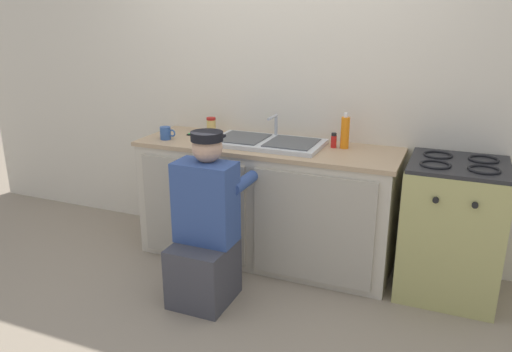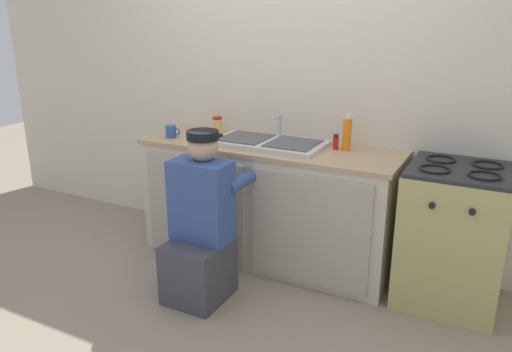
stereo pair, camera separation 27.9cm
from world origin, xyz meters
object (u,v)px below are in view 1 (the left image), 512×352
(plumber_person, at_px, (205,233))
(soap_bottle_orange, at_px, (345,132))
(coffee_mug, at_px, (166,133))
(cell_phone, at_px, (195,133))
(condiment_jar, at_px, (211,126))
(stove_range, at_px, (451,228))
(spice_bottle_red, at_px, (334,141))
(sink_double_basin, at_px, (267,142))

(plumber_person, xyz_separation_m, soap_bottle_orange, (0.68, 0.81, 0.54))
(soap_bottle_orange, xyz_separation_m, coffee_mug, (-1.29, -0.26, -0.07))
(cell_phone, relative_size, condiment_jar, 1.09)
(plumber_person, xyz_separation_m, cell_phone, (-0.50, 0.79, 0.43))
(stove_range, bearing_deg, spice_bottle_red, 172.79)
(plumber_person, relative_size, soap_bottle_orange, 4.42)
(sink_double_basin, bearing_deg, spice_bottle_red, 12.54)
(coffee_mug, relative_size, condiment_jar, 0.98)
(sink_double_basin, height_order, soap_bottle_orange, soap_bottle_orange)
(cell_phone, distance_m, spice_bottle_red, 1.11)
(stove_range, height_order, cell_phone, stove_range)
(sink_double_basin, distance_m, plumber_person, 0.84)
(coffee_mug, xyz_separation_m, condiment_jar, (0.23, 0.30, 0.02))
(cell_phone, height_order, condiment_jar, condiment_jar)
(coffee_mug, bearing_deg, plumber_person, -42.07)
(cell_phone, bearing_deg, stove_range, -2.88)
(coffee_mug, height_order, cell_phone, coffee_mug)
(stove_range, xyz_separation_m, cell_phone, (-1.94, 0.10, 0.44))
(sink_double_basin, distance_m, stove_range, 1.37)
(cell_phone, bearing_deg, plumber_person, -57.73)
(sink_double_basin, relative_size, plumber_person, 0.72)
(spice_bottle_red, bearing_deg, plumber_person, -127.23)
(plumber_person, distance_m, spice_bottle_red, 1.11)
(sink_double_basin, relative_size, condiment_jar, 6.25)
(plumber_person, relative_size, cell_phone, 7.89)
(stove_range, bearing_deg, condiment_jar, 175.07)
(coffee_mug, height_order, condiment_jar, condiment_jar)
(coffee_mug, xyz_separation_m, cell_phone, (0.11, 0.24, -0.04))
(stove_range, xyz_separation_m, condiment_jar, (-1.83, 0.16, 0.50))
(stove_range, height_order, plumber_person, plumber_person)
(soap_bottle_orange, distance_m, coffee_mug, 1.32)
(cell_phone, bearing_deg, spice_bottle_red, 0.41)
(condiment_jar, bearing_deg, plumber_person, -65.61)
(stove_range, relative_size, coffee_mug, 7.25)
(stove_range, relative_size, cell_phone, 6.52)
(stove_range, bearing_deg, coffee_mug, -176.07)
(stove_range, height_order, condiment_jar, condiment_jar)
(plumber_person, xyz_separation_m, condiment_jar, (-0.39, 0.85, 0.49))
(stove_range, distance_m, cell_phone, 1.99)
(soap_bottle_orange, bearing_deg, coffee_mug, -168.68)
(plumber_person, xyz_separation_m, coffee_mug, (-0.61, 0.55, 0.48))
(coffee_mug, bearing_deg, soap_bottle_orange, 11.32)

